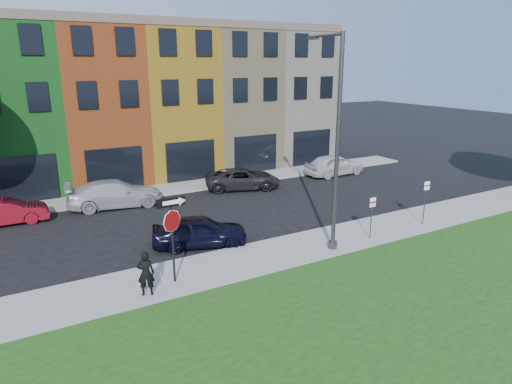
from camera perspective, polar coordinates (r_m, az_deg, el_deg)
ground at (r=18.08m, az=11.93°, el=-10.12°), size 120.00×120.00×0.00m
sidewalk_near at (r=21.33m, az=10.64°, el=-5.73°), size 40.00×3.00×0.12m
sidewalk_far at (r=29.18m, az=-12.65°, el=0.09°), size 40.00×2.40×0.12m
rowhouse_block at (r=34.33m, az=-15.53°, el=10.62°), size 30.00×10.12×10.00m
stop_sign at (r=16.33m, az=-10.47°, el=-3.79°), size 1.05×0.11×3.20m
man at (r=16.17m, az=-13.61°, el=-9.84°), size 0.84×0.77×1.61m
sedan_near at (r=20.20m, az=-7.07°, el=-4.87°), size 4.08×5.09×1.40m
parked_car_red at (r=25.90m, az=-28.91°, el=-2.20°), size 1.66×4.09×1.32m
parked_car_silver at (r=26.65m, az=-17.15°, el=-0.20°), size 3.43×5.73×1.51m
parked_car_dark at (r=29.14m, az=-1.67°, el=1.68°), size 5.17×6.14×1.33m
parked_car_white at (r=33.11m, az=9.76°, el=3.37°), size 1.94×4.53×1.52m
street_lamp at (r=18.97m, az=9.80°, el=5.82°), size 0.51×2.58×8.85m
parking_sign_a at (r=20.99m, az=14.27°, el=-2.45°), size 0.32×0.09×2.01m
parking_sign_b at (r=23.62m, az=20.43°, el=-0.53°), size 0.32×0.10×2.30m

